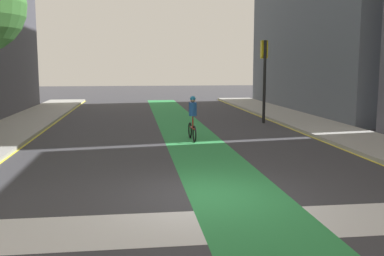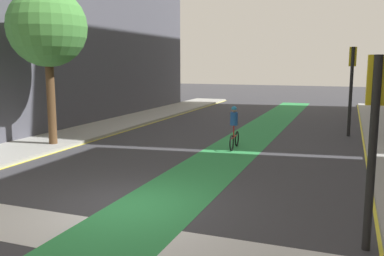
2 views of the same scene
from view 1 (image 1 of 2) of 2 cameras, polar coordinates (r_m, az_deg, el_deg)
ground_plane at (r=10.69m, az=1.95°, el=-8.71°), size 120.00×120.00×0.00m
bike_lane_paint at (r=10.83m, az=5.80°, el=-8.50°), size 2.40×60.00×0.01m
crosswalk_band at (r=8.82m, az=4.14°, el=-12.38°), size 12.00×1.80×0.01m
traffic_signal_far_right at (r=24.26m, az=9.30°, el=7.96°), size 0.35×0.52×4.43m
cyclist_in_lane at (r=18.28m, az=0.07°, el=1.39°), size 0.32×1.73×1.86m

